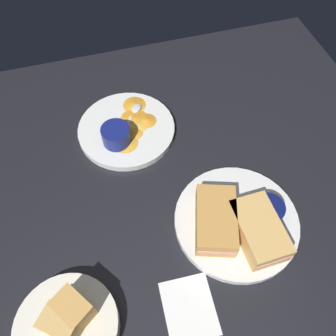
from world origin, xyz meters
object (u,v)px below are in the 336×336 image
plate_chips_companion (127,129)px  bread_basket_rear (67,325)px  spoon_by_gravy_ramekin (134,112)px  plate_sandwich_main (236,221)px  spoon_by_dark_ramekin (239,214)px  ramekin_light_gravy (116,135)px  ramekin_dark_sauce (267,211)px  sandwich_half_near (216,220)px  sandwich_half_far (259,230)px

plate_chips_companion → bread_basket_rear: size_ratio=1.31×
plate_chips_companion → spoon_by_gravy_ramekin: bearing=-36.4°
plate_sandwich_main → spoon_by_dark_ramekin: spoon_by_dark_ramekin is taller
plate_sandwich_main → ramekin_light_gravy: ramekin_light_gravy is taller
plate_sandwich_main → plate_chips_companion: 33.73cm
plate_sandwich_main → spoon_by_gravy_ramekin: bearing=21.6°
ramekin_light_gravy → bread_basket_rear: size_ratio=0.37×
ramekin_dark_sauce → plate_chips_companion: size_ratio=0.27×
sandwich_half_near → bread_basket_rear: bearing=109.1°
sandwich_half_near → spoon_by_dark_ramekin: sandwich_half_near is taller
ramekin_light_gravy → plate_chips_companion: bearing=-39.8°
ramekin_dark_sauce → spoon_by_gravy_ramekin: 39.35cm
sandwich_half_near → plate_chips_companion: sandwich_half_near is taller
spoon_by_dark_ramekin → spoon_by_gravy_ramekin: size_ratio=1.11×
sandwich_half_far → plate_sandwich_main: bearing=29.2°
plate_sandwich_main → spoon_by_gravy_ramekin: size_ratio=2.84×
ramekin_dark_sauce → sandwich_half_far: bearing=134.7°
bread_basket_rear → spoon_by_gravy_ramekin: bearing=-26.2°
plate_sandwich_main → plate_chips_companion: (29.59, 16.20, 0.00)cm
spoon_by_dark_ramekin → ramekin_light_gravy: bearing=38.1°
sandwich_half_near → plate_chips_companion: 31.82cm
plate_sandwich_main → sandwich_half_near: size_ratio=1.69×
bread_basket_rear → plate_sandwich_main: bearing=-73.5°
sandwich_half_near → spoon_by_gravy_ramekin: (33.46, 8.54, -2.04)cm
ramekin_dark_sauce → ramekin_light_gravy: size_ratio=0.96×
ramekin_dark_sauce → ramekin_light_gravy: bearing=42.3°
ramekin_light_gravy → sandwich_half_far: bearing=-144.7°
sandwich_half_near → plate_sandwich_main: bearing=-90.8°
ramekin_dark_sauce → sandwich_half_near: bearing=84.3°
plate_sandwich_main → sandwich_half_near: bearing=89.2°
sandwich_half_near → ramekin_dark_sauce: sandwich_half_near is taller
spoon_by_dark_ramekin → sandwich_half_near: bearing=98.5°
ramekin_dark_sauce → plate_chips_companion: (30.55, 21.75, -3.14)cm
ramekin_dark_sauce → spoon_by_gravy_ramekin: bearing=28.7°
plate_sandwich_main → sandwich_half_far: bearing=-150.8°
sandwich_half_far → spoon_by_dark_ramekin: sandwich_half_far is taller
ramekin_dark_sauce → plate_chips_companion: ramekin_dark_sauce is taller
bread_basket_rear → ramekin_light_gravy: bearing=-23.5°
sandwich_half_far → ramekin_dark_sauce: bearing=-45.3°
plate_sandwich_main → bread_basket_rear: (-10.38, 34.94, 1.58)cm
sandwich_half_near → sandwich_half_far: bearing=-120.8°
sandwich_half_near → ramekin_light_gravy: size_ratio=2.26×
ramekin_light_gravy → bread_basket_rear: 39.83cm
sandwich_half_far → plate_chips_companion: (33.74, 18.52, -3.20)cm
plate_chips_companion → bread_basket_rear: (-39.97, 18.74, 1.58)cm
sandwich_half_near → spoon_by_gravy_ramekin: 34.60cm
spoon_by_dark_ramekin → ramekin_light_gravy: 32.13cm
spoon_by_dark_ramekin → spoon_by_gravy_ramekin: bearing=23.2°
ramekin_dark_sauce → spoon_by_dark_ramekin: ramekin_dark_sauce is taller
sandwich_half_near → plate_chips_companion: size_ratio=0.64×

